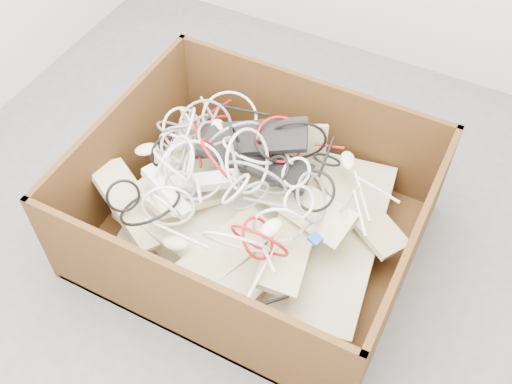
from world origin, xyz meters
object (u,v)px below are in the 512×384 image
at_px(power_strip_left, 198,182).
at_px(cardboard_box, 250,220).
at_px(power_strip_right, 166,191).
at_px(vga_plug, 315,239).

bearing_deg(power_strip_left, cardboard_box, -1.25).
distance_m(power_strip_right, vga_plug, 0.61).
distance_m(power_strip_left, power_strip_right, 0.13).
height_order(cardboard_box, power_strip_right, cardboard_box).
xyz_separation_m(power_strip_right, vga_plug, (0.61, 0.05, 0.01)).
bearing_deg(cardboard_box, vga_plug, -19.40).
bearing_deg(power_strip_right, power_strip_left, 67.63).
height_order(cardboard_box, vga_plug, cardboard_box).
xyz_separation_m(cardboard_box, vga_plug, (0.33, -0.12, 0.23)).
relative_size(cardboard_box, power_strip_right, 4.90).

